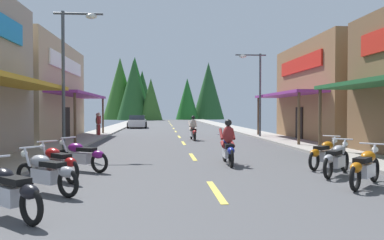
% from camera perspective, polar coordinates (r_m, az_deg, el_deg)
% --- Properties ---
extents(ground, '(10.27, 94.70, 0.10)m').
position_cam_1_polar(ground, '(32.77, -2.47, -1.95)').
color(ground, '#4C4C4F').
extents(sidewalk_left, '(2.30, 94.70, 0.12)m').
position_cam_1_polar(sidewalk_left, '(33.13, -13.40, -1.76)').
color(sidewalk_left, '#9E9991').
rests_on(sidewalk_left, ground).
extents(sidewalk_right, '(2.30, 94.70, 0.12)m').
position_cam_1_polar(sidewalk_right, '(33.60, 8.31, -1.69)').
color(sidewalk_right, '#9E9991').
rests_on(sidewalk_right, ground).
extents(centerline_dashes, '(0.16, 69.17, 0.01)m').
position_cam_1_polar(centerline_dashes, '(36.13, -2.67, -1.55)').
color(centerline_dashes, '#E0C64C').
rests_on(centerline_dashes, ground).
extents(storefront_left_far, '(9.02, 10.90, 6.26)m').
position_cam_1_polar(storefront_left_far, '(26.72, -26.15, 3.98)').
color(storefront_left_far, tan).
rests_on(storefront_left_far, ground).
extents(storefront_right_far, '(9.88, 9.48, 6.11)m').
position_cam_1_polar(storefront_right_far, '(26.11, 24.48, 3.90)').
color(storefront_right_far, olive).
rests_on(storefront_right_far, ground).
extents(streetlamp_left, '(2.13, 0.30, 6.21)m').
position_cam_1_polar(streetlamp_left, '(17.30, -18.08, 8.60)').
color(streetlamp_left, '#474C51').
rests_on(streetlamp_left, ground).
extents(streetlamp_right, '(2.13, 0.30, 5.81)m').
position_cam_1_polar(streetlamp_right, '(26.13, 9.67, 5.68)').
color(streetlamp_right, '#474C51').
rests_on(streetlamp_right, ground).
extents(motorcycle_parked_right_1, '(1.61, 1.56, 1.04)m').
position_cam_1_polar(motorcycle_parked_right_1, '(10.08, 25.00, -6.52)').
color(motorcycle_parked_right_1, black).
rests_on(motorcycle_parked_right_1, ground).
extents(motorcycle_parked_right_2, '(1.53, 1.63, 1.04)m').
position_cam_1_polar(motorcycle_parked_right_2, '(11.49, 21.27, -5.53)').
color(motorcycle_parked_right_2, black).
rests_on(motorcycle_parked_right_2, ground).
extents(motorcycle_parked_right_3, '(1.67, 1.49, 1.04)m').
position_cam_1_polar(motorcycle_parked_right_3, '(12.81, 19.62, -4.81)').
color(motorcycle_parked_right_3, black).
rests_on(motorcycle_parked_right_3, ground).
extents(motorcycle_parked_left_0, '(1.67, 1.49, 1.04)m').
position_cam_1_polar(motorcycle_parked_left_0, '(7.24, -26.29, -9.61)').
color(motorcycle_parked_left_0, black).
rests_on(motorcycle_parked_left_0, ground).
extents(motorcycle_parked_left_1, '(1.77, 1.36, 1.04)m').
position_cam_1_polar(motorcycle_parked_left_1, '(8.99, -21.41, -7.44)').
color(motorcycle_parked_left_1, black).
rests_on(motorcycle_parked_left_1, ground).
extents(motorcycle_parked_left_2, '(1.55, 1.61, 1.04)m').
position_cam_1_polar(motorcycle_parked_left_2, '(10.59, -19.97, -6.09)').
color(motorcycle_parked_left_2, black).
rests_on(motorcycle_parked_left_2, ground).
extents(motorcycle_parked_left_3, '(1.87, 1.21, 1.04)m').
position_cam_1_polar(motorcycle_parked_left_3, '(11.97, -16.62, -5.21)').
color(motorcycle_parked_left_3, black).
rests_on(motorcycle_parked_left_3, ground).
extents(rider_cruising_lead, '(0.60, 2.14, 1.57)m').
position_cam_1_polar(rider_cruising_lead, '(12.93, 5.53, -3.94)').
color(rider_cruising_lead, black).
rests_on(rider_cruising_lead, ground).
extents(rider_cruising_trailing, '(0.60, 2.14, 1.57)m').
position_cam_1_polar(rider_cruising_trailing, '(23.60, 0.16, -1.53)').
color(rider_cruising_trailing, black).
rests_on(rider_cruising_trailing, ground).
extents(pedestrian_by_shop, '(0.37, 0.54, 1.70)m').
position_cam_1_polar(pedestrian_by_shop, '(28.46, -14.29, -0.41)').
color(pedestrian_by_shop, '#B2A599').
rests_on(pedestrian_by_shop, ground).
extents(pedestrian_browsing, '(0.36, 0.55, 1.75)m').
position_cam_1_polar(pedestrian_browsing, '(27.76, -14.08, -0.37)').
color(pedestrian_browsing, maroon).
rests_on(pedestrian_browsing, ground).
extents(parked_car_curbside, '(2.15, 4.35, 1.40)m').
position_cam_1_polar(parked_car_curbside, '(41.28, -8.38, -0.25)').
color(parked_car_curbside, silver).
rests_on(parked_car_curbside, ground).
extents(treeline_backdrop, '(27.00, 12.24, 13.55)m').
position_cam_1_polar(treeline_backdrop, '(81.69, -6.41, 4.42)').
color(treeline_backdrop, '#225223').
rests_on(treeline_backdrop, ground).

